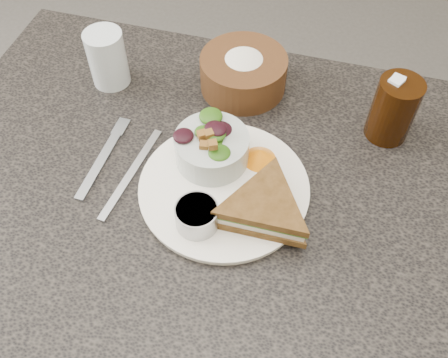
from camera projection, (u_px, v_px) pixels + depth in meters
floor at (220, 340)px, 1.41m from camera, size 6.00×6.00×0.00m
dining_table at (219, 282)px, 1.11m from camera, size 1.00×0.70×0.75m
dinner_plate at (224, 188)px, 0.79m from camera, size 0.27×0.27×0.01m
sandwich at (264, 208)px, 0.74m from camera, size 0.17×0.17×0.04m
salad_bowl at (212, 145)px, 0.79m from camera, size 0.15×0.15×0.07m
dressing_ramekin at (197, 216)px, 0.73m from camera, size 0.08×0.08×0.04m
orange_wedge at (260, 155)px, 0.81m from camera, size 0.08×0.08×0.03m
fork at (101, 161)px, 0.83m from camera, size 0.02×0.16×0.00m
knife at (131, 173)px, 0.82m from camera, size 0.03×0.20×0.00m
bread_basket at (243, 68)px, 0.91m from camera, size 0.19×0.19×0.09m
cola_glass at (394, 107)px, 0.82m from camera, size 0.09×0.09×0.13m
water_glass at (107, 58)px, 0.91m from camera, size 0.08×0.08×0.11m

